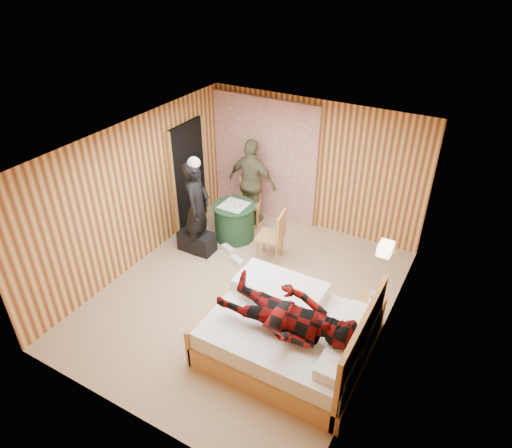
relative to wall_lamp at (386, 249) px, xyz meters
The scene contains 23 objects.
floor 2.36m from the wall_lamp, 166.83° to the right, with size 4.20×5.00×0.01m, color tan.
ceiling 2.31m from the wall_lamp, 166.83° to the right, with size 4.20×5.00×0.01m, color white.
wall_back 2.81m from the wall_lamp, 133.17° to the left, with size 4.20×0.02×2.50m, color #F3B35D.
wall_left 4.05m from the wall_lamp, behind, with size 0.02×5.00×2.50m, color #F3B35D.
wall_right 0.49m from the wall_lamp, 68.55° to the right, with size 0.02×5.00×2.50m, color #F3B35D.
curtain 3.53m from the wall_lamp, 145.89° to the left, with size 2.20×0.08×2.40m, color silver.
doorway 4.10m from the wall_lamp, 166.59° to the left, with size 0.06×0.90×2.05m, color black.
wall_lamp is the anchor object (origin of this frame).
bed 1.71m from the wall_lamp, 124.63° to the right, with size 2.12×1.67×1.15m.
nightstand 1.06m from the wall_lamp, 99.48° to the right, with size 0.40×0.54×0.53m.
round_table 3.24m from the wall_lamp, 163.09° to the left, with size 0.79×0.79×0.70m.
chair_far 3.44m from the wall_lamp, 152.98° to the left, with size 0.55×0.55×0.93m.
chair_near 2.21m from the wall_lamp, 162.22° to the left, with size 0.50×0.50×0.96m.
duffel_bag 3.52m from the wall_lamp, behind, with size 0.65×0.34×0.37m, color black.
sneaker_left 3.09m from the wall_lamp, behind, with size 0.27×0.11×0.12m, color white.
sneaker_right 2.77m from the wall_lamp, behind, with size 0.28×0.11×0.12m, color white.
woman_standing 3.33m from the wall_lamp, behind, with size 0.64×0.42×1.74m, color black.
man_at_table 3.37m from the wall_lamp, 152.18° to the left, with size 1.01×0.42×1.72m, color #656443.
man_on_bed 1.62m from the wall_lamp, 119.04° to the right, with size 1.77×0.67×0.86m, color #630909.
book_lower 0.83m from the wall_lamp, 97.97° to the right, with size 0.17×0.22×0.02m, color white.
book_upper 0.81m from the wall_lamp, 97.97° to the right, with size 0.16×0.22×0.02m, color white.
cup_nightstand 0.74m from the wall_lamp, 108.55° to the right, with size 0.10×0.10×0.09m, color white.
cup_table 3.03m from the wall_lamp, 163.45° to the left, with size 0.12×0.12×0.10m, color white.
Camera 1 is at (2.87, -4.74, 4.81)m, focal length 32.00 mm.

